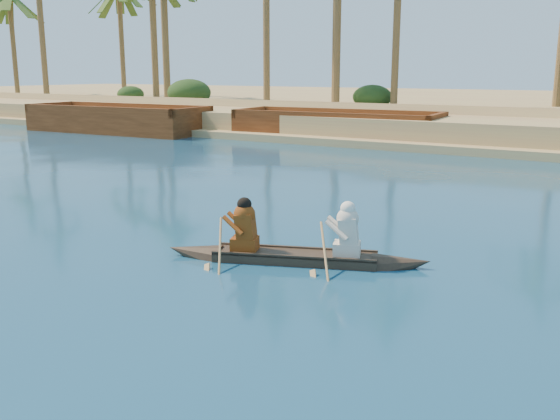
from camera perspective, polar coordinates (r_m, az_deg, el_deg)
The scene contains 5 objects.
sandy_embankment at distance 52.07m, azimuth 23.56°, elevation 8.28°, with size 150.00×51.00×1.50m.
shrub_cluster at distance 36.88m, azimuth 20.20°, elevation 8.21°, with size 100.00×6.00×2.40m, color black, non-canonical shape.
canoe at distance 11.87m, azimuth 1.39°, elevation -3.51°, with size 4.98×2.42×1.40m.
barge_left at distance 38.29m, azimuth -14.67°, elevation 7.89°, with size 11.35×4.24×1.86m.
barge_mid at distance 33.03m, azimuth 5.21°, elevation 7.50°, with size 10.95×4.30×1.79m.
Camera 1 is at (7.19, -4.59, 3.58)m, focal length 40.00 mm.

